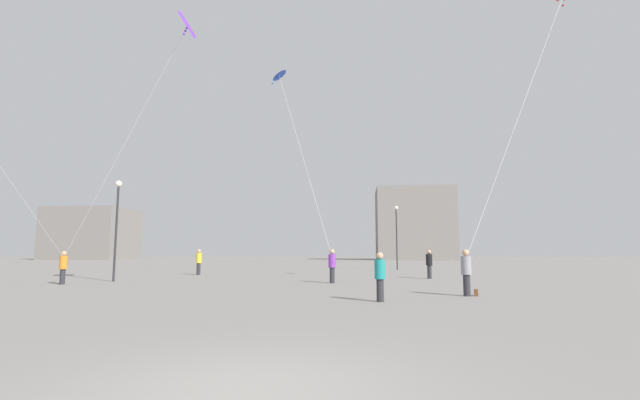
# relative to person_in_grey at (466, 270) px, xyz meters

# --- Properties ---
(ground_plane) EXTENTS (300.00, 300.00, 0.00)m
(ground_plane) POSITION_rel_person_in_grey_xyz_m (-5.66, -11.16, -0.92)
(ground_plane) COLOR gray
(person_in_grey) EXTENTS (0.36, 0.36, 1.67)m
(person_in_grey) POSITION_rel_person_in_grey_xyz_m (0.00, 0.00, 0.00)
(person_in_grey) COLOR #2D2D33
(person_in_grey) RESTS_ON ground_plane
(person_in_black) EXTENTS (0.37, 0.37, 1.72)m
(person_in_black) POSITION_rel_person_in_grey_xyz_m (0.82, 10.66, 0.02)
(person_in_black) COLOR #2D2D33
(person_in_black) RESTS_ON ground_plane
(person_in_purple) EXTENTS (0.38, 0.38, 1.73)m
(person_in_purple) POSITION_rel_person_in_grey_xyz_m (-4.95, 6.57, 0.03)
(person_in_purple) COLOR #2D2D33
(person_in_purple) RESTS_ON ground_plane
(person_in_yellow) EXTENTS (0.39, 0.39, 1.79)m
(person_in_yellow) POSITION_rel_person_in_grey_xyz_m (-14.45, 14.47, 0.06)
(person_in_yellow) COLOR #2D2D33
(person_in_yellow) RESTS_ON ground_plane
(person_in_orange) EXTENTS (0.36, 0.36, 1.63)m
(person_in_orange) POSITION_rel_person_in_grey_xyz_m (-18.21, 5.06, -0.02)
(person_in_orange) COLOR #2D2D33
(person_in_orange) RESTS_ON ground_plane
(person_in_teal) EXTENTS (0.34, 0.34, 1.57)m
(person_in_teal) POSITION_rel_person_in_grey_xyz_m (-3.29, -1.96, -0.06)
(person_in_teal) COLOR #2D2D33
(person_in_teal) RESTS_ON ground_plane
(kite_cobalt_diamond) EXTENTS (4.02, 5.07, 12.15)m
(kite_cobalt_diamond) POSITION_rel_person_in_grey_xyz_m (-8.43, 11.02, 12.02)
(kite_cobalt_diamond) COLOR blue
(kite_violet_delta) EXTENTS (7.16, 3.66, 10.98)m
(kite_violet_delta) POSITION_rel_person_in_grey_xyz_m (-11.45, 2.27, 10.70)
(kite_violet_delta) COLOR purple
(building_left_hall) EXTENTS (17.50, 14.58, 11.47)m
(building_left_hall) POSITION_rel_person_in_grey_xyz_m (-60.66, 81.48, 4.82)
(building_left_hall) COLOR gray
(building_left_hall) RESTS_ON ground_plane
(building_centre_hall) EXTENTS (16.31, 12.19, 15.02)m
(building_centre_hall) POSITION_rel_person_in_grey_xyz_m (11.34, 77.51, 6.59)
(building_centre_hall) COLOR gray
(building_centre_hall) RESTS_ON ground_plane
(lamppost_east) EXTENTS (0.36, 0.36, 5.79)m
(lamppost_east) POSITION_rel_person_in_grey_xyz_m (0.64, 23.97, 2.89)
(lamppost_east) COLOR #2D2D30
(lamppost_east) RESTS_ON ground_plane
(lamppost_west) EXTENTS (0.36, 0.36, 5.52)m
(lamppost_west) POSITION_rel_person_in_grey_xyz_m (-16.80, 7.30, 2.73)
(lamppost_west) COLOR #2D2D30
(lamppost_west) RESTS_ON ground_plane
(handbag_beside_flyer) EXTENTS (0.23, 0.35, 0.24)m
(handbag_beside_flyer) POSITION_rel_person_in_grey_xyz_m (0.35, 0.10, -0.80)
(handbag_beside_flyer) COLOR brown
(handbag_beside_flyer) RESTS_ON ground_plane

